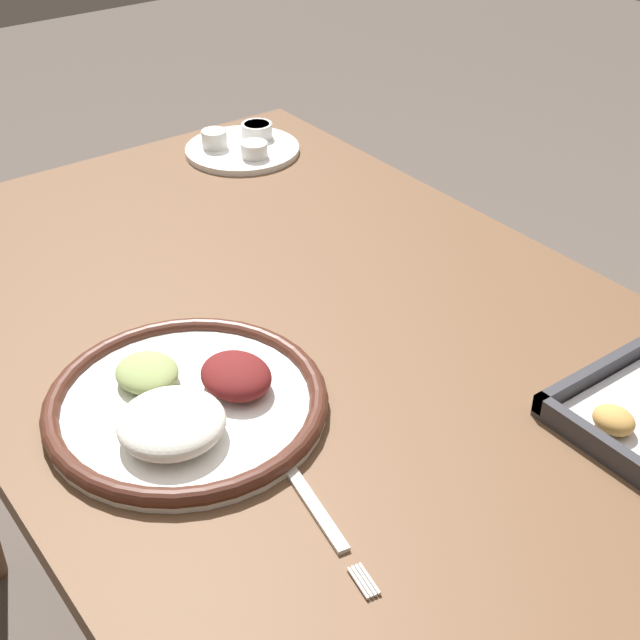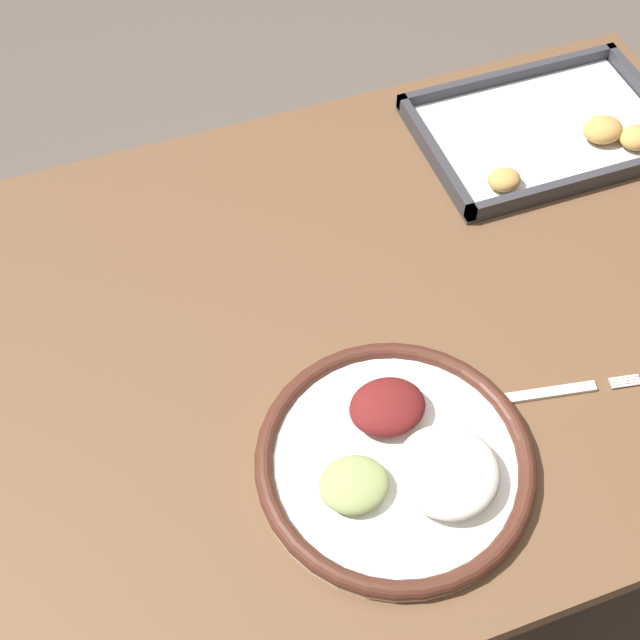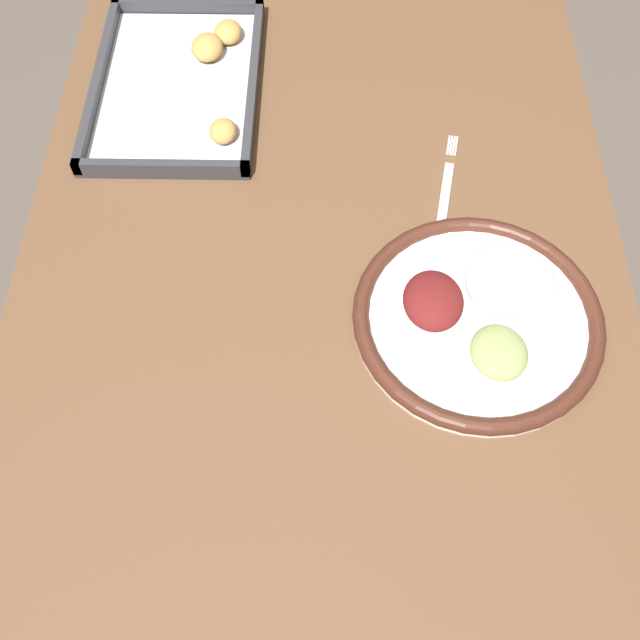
# 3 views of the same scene
# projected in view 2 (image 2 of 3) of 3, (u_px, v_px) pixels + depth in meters

# --- Properties ---
(ground_plane) EXTENTS (8.00, 8.00, 0.00)m
(ground_plane) POSITION_uv_depth(u_px,v_px,m) (316.00, 563.00, 1.63)
(ground_plane) COLOR #564C44
(dining_table) EXTENTS (1.26, 0.76, 0.73)m
(dining_table) POSITION_uv_depth(u_px,v_px,m) (315.00, 386.00, 1.13)
(dining_table) COLOR brown
(dining_table) RESTS_ON ground_plane
(dinner_plate) EXTENTS (0.30, 0.30, 0.05)m
(dinner_plate) POSITION_uv_depth(u_px,v_px,m) (399.00, 460.00, 0.93)
(dinner_plate) COLOR white
(dinner_plate) RESTS_ON dining_table
(fork) EXTENTS (0.20, 0.05, 0.00)m
(fork) POSITION_uv_depth(u_px,v_px,m) (544.00, 393.00, 0.99)
(fork) COLOR silver
(fork) RESTS_ON dining_table
(baking_tray) EXTENTS (0.35, 0.24, 0.04)m
(baking_tray) POSITION_uv_depth(u_px,v_px,m) (552.00, 132.00, 1.23)
(baking_tray) COLOR #333338
(baking_tray) RESTS_ON dining_table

